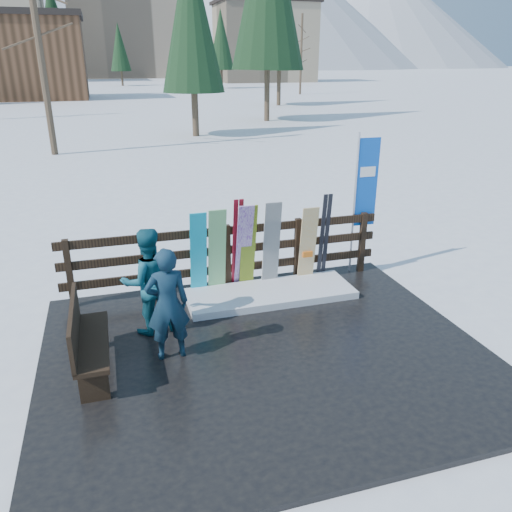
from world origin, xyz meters
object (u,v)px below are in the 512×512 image
object	(u,v)px
snowboard_0	(199,255)
snowboard_2	(248,248)
person_front	(168,304)
snowboard_3	(244,248)
snowboard_1	(217,252)
snowboard_5	(308,245)
bench	(85,338)
snowboard_4	(271,245)
person_back	(148,281)
rental_flag	(364,188)

from	to	relation	value
snowboard_0	snowboard_2	world-z (taller)	snowboard_2
person_front	snowboard_3	bearing A→B (deg)	-133.23
snowboard_1	snowboard_5	size ratio (longest dim) A/B	1.08
bench	person_front	xyz separation A→B (m)	(1.06, 0.11, 0.27)
snowboard_5	snowboard_1	bearing A→B (deg)	180.00
snowboard_4	person_front	xyz separation A→B (m)	(-2.00, -1.73, -0.01)
snowboard_2	person_back	world-z (taller)	person_back
snowboard_5	rental_flag	xyz separation A→B (m)	(1.16, 0.27, 0.89)
bench	snowboard_4	xyz separation A→B (m)	(3.06, 1.84, 0.27)
snowboard_1	rental_flag	distance (m)	2.93
person_front	rental_flag	bearing A→B (deg)	-154.64
rental_flag	person_back	bearing A→B (deg)	-163.11
bench	person_back	bearing A→B (deg)	45.29
snowboard_2	snowboard_5	bearing A→B (deg)	0.00
snowboard_1	snowboard_5	bearing A→B (deg)	-0.00
bench	snowboard_3	distance (m)	3.17
bench	snowboard_2	distance (m)	3.23
snowboard_0	snowboard_4	distance (m)	1.27
snowboard_0	snowboard_2	bearing A→B (deg)	0.00
snowboard_0	snowboard_5	distance (m)	1.95
snowboard_4	bench	bearing A→B (deg)	-149.01
bench	snowboard_0	xyz separation A→B (m)	(1.78, 1.84, 0.24)
snowboard_0	snowboard_2	distance (m)	0.85
snowboard_0	rental_flag	bearing A→B (deg)	4.96
snowboard_5	bench	bearing A→B (deg)	-153.82
snowboard_0	snowboard_4	size ratio (longest dim) A/B	0.96
snowboard_1	person_front	distance (m)	2.02
person_front	person_back	size ratio (longest dim) A/B	0.98
snowboard_0	rental_flag	distance (m)	3.24
snowboard_3	snowboard_4	world-z (taller)	snowboard_3
person_front	snowboard_5	bearing A→B (deg)	-149.30
snowboard_3	person_back	distance (m)	1.94
snowboard_2	person_front	distance (m)	2.34
bench	person_front	bearing A→B (deg)	5.89
snowboard_2	snowboard_0	bearing A→B (deg)	180.00
rental_flag	person_front	xyz separation A→B (m)	(-3.84, -2.00, -0.82)
snowboard_2	snowboard_1	bearing A→B (deg)	180.00
snowboard_4	person_back	size ratio (longest dim) A/B	0.99
bench	snowboard_4	world-z (taller)	snowboard_4
bench	person_front	size ratio (longest dim) A/B	0.96
person_front	snowboard_4	bearing A→B (deg)	-141.31
snowboard_5	person_back	world-z (taller)	person_back
snowboard_4	snowboard_0	bearing A→B (deg)	-180.00
snowboard_1	snowboard_2	xyz separation A→B (m)	(0.54, -0.00, 0.02)
person_back	rental_flag	bearing A→B (deg)	-172.41
rental_flag	snowboard_0	bearing A→B (deg)	-175.04
snowboard_0	snowboard_4	xyz separation A→B (m)	(1.27, 0.00, 0.03)
bench	snowboard_4	bearing A→B (deg)	30.99
snowboard_1	snowboard_3	bearing A→B (deg)	0.00
snowboard_1	snowboard_2	bearing A→B (deg)	-0.00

